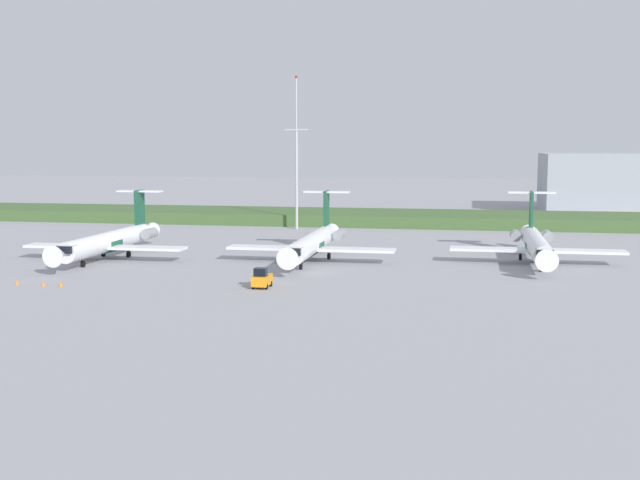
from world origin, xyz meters
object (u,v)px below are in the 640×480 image
at_px(regional_jet_second, 313,242).
at_px(safety_cone_mid_marker, 43,284).
at_px(baggage_tug, 262,279).
at_px(safety_cone_front_marker, 17,282).
at_px(regional_jet_nearest, 110,241).
at_px(regional_jet_third, 536,244).
at_px(antenna_mast, 297,167).
at_px(safety_cone_rear_marker, 61,284).

distance_m(regional_jet_second, safety_cone_mid_marker, 36.17).
xyz_separation_m(baggage_tug, safety_cone_front_marker, (-27.95, -3.10, -0.73)).
xyz_separation_m(regional_jet_second, safety_cone_front_marker, (-29.53, -24.57, -2.26)).
bearing_deg(regional_jet_nearest, safety_cone_mid_marker, -84.29).
relative_size(regional_jet_nearest, safety_cone_front_marker, 56.36).
height_order(regional_jet_second, baggage_tug, regional_jet_second).
bearing_deg(regional_jet_second, safety_cone_mid_marker, -136.03).
bearing_deg(safety_cone_mid_marker, regional_jet_nearest, 95.71).
relative_size(regional_jet_second, regional_jet_third, 1.00).
bearing_deg(antenna_mast, safety_cone_front_marker, -106.11).
distance_m(baggage_tug, safety_cone_mid_marker, 24.68).
bearing_deg(safety_cone_front_marker, safety_cone_mid_marker, -7.91).
height_order(antenna_mast, safety_cone_front_marker, antenna_mast).
distance_m(baggage_tug, safety_cone_front_marker, 28.13).
distance_m(regional_jet_second, antenna_mast, 42.29).
relative_size(safety_cone_front_marker, safety_cone_rear_marker, 1.00).
distance_m(regional_jet_second, baggage_tug, 21.58).
bearing_deg(regional_jet_second, baggage_tug, -94.19).
bearing_deg(regional_jet_nearest, regional_jet_second, 6.81).
height_order(regional_jet_third, antenna_mast, antenna_mast).
relative_size(baggage_tug, safety_cone_front_marker, 5.82).
xyz_separation_m(regional_jet_second, antenna_mast, (-10.94, 39.80, 9.19)).
relative_size(regional_jet_nearest, regional_jet_second, 1.00).
bearing_deg(antenna_mast, regional_jet_nearest, -111.74).
xyz_separation_m(regional_jet_third, baggage_tug, (-31.47, -25.45, -1.53)).
bearing_deg(regional_jet_third, regional_jet_second, -172.42).
bearing_deg(regional_jet_second, safety_cone_front_marker, -140.23).
bearing_deg(baggage_tug, regional_jet_second, 85.81).
bearing_deg(safety_cone_front_marker, regional_jet_third, 25.66).
bearing_deg(regional_jet_third, antenna_mast, 138.74).
relative_size(regional_jet_second, safety_cone_front_marker, 56.36).
xyz_separation_m(regional_jet_nearest, regional_jet_second, (28.15, 3.36, 0.00)).
height_order(baggage_tug, safety_cone_front_marker, baggage_tug).
bearing_deg(regional_jet_second, regional_jet_nearest, -173.19).
bearing_deg(regional_jet_nearest, safety_cone_rear_marker, -78.85).
xyz_separation_m(safety_cone_front_marker, safety_cone_mid_marker, (3.54, -0.49, 0.00)).
xyz_separation_m(baggage_tug, safety_cone_rear_marker, (-22.31, -3.55, -0.73)).
distance_m(baggage_tug, safety_cone_rear_marker, 22.60).
distance_m(regional_jet_second, safety_cone_rear_marker, 34.66).
relative_size(antenna_mast, safety_cone_mid_marker, 51.76).
height_order(safety_cone_mid_marker, safety_cone_rear_marker, same).
distance_m(regional_jet_third, baggage_tug, 40.50).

